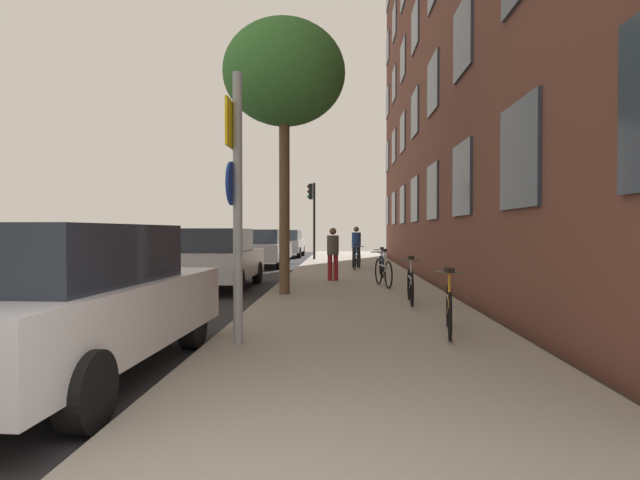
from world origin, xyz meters
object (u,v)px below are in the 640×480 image
Objects in this scene: pedestrian_1 at (356,244)px; sign_post at (236,192)px; tree_near at (284,75)px; pedestrian_0 at (333,250)px; bicycle_1 at (410,285)px; traffic_light at (312,207)px; car_2 at (266,248)px; car_3 at (288,243)px; bicycle_3 at (382,265)px; car_1 at (219,258)px; car_0 at (72,300)px; bicycle_0 at (449,308)px; bicycle_4 at (357,259)px; bicycle_2 at (383,272)px.

sign_post is at bearing -98.07° from pedestrian_1.
tree_near is 5.32m from pedestrian_0.
tree_near is 3.83× the size of bicycle_1.
traffic_light is 11.38m from pedestrian_0.
pedestrian_0 is 0.35× the size of car_2.
car_3 is (-1.73, 4.23, -1.96)m from traffic_light.
bicycle_3 is at bearing 43.30° from pedestrian_0.
traffic_light reaches higher than car_1.
bicycle_1 is (2.74, 3.73, -1.57)m from sign_post.
pedestrian_0 is 7.68m from car_2.
bicycle_3 is 0.39× the size of car_1.
car_3 is at bearing 111.34° from pedestrian_1.
car_1 is 16.67m from car_3.
bicycle_1 is 0.37× the size of car_0.
bicycle_0 is 3.00m from bicycle_1.
bicycle_4 is 14.46m from car_0.
traffic_light is 2.32× the size of bicycle_3.
bicycle_3 is (2.65, 9.73, -1.58)m from sign_post.
car_1 is (-3.06, -1.27, -0.16)m from pedestrian_0.
car_2 is (-4.56, 5.62, 0.36)m from bicycle_3.
bicycle_4 is 0.39× the size of car_1.
bicycle_2 is (2.45, 6.73, -1.56)m from sign_post.
bicycle_0 is at bearing -85.64° from bicycle_4.
pedestrian_1 is 7.94m from car_1.
bicycle_4 is 1.31m from pedestrian_1.
car_1 is 0.99× the size of car_2.
car_3 is at bearing 112.21° from traffic_light.
car_3 is (0.07, 8.33, 0.00)m from car_2.
bicycle_3 is (2.76, -9.72, -2.31)m from traffic_light.
bicycle_1 is at bearing -85.68° from pedestrian_1.
pedestrian_1 reaches higher than bicycle_1.
tree_near is 1.43× the size of car_1.
car_2 reaches higher than bicycle_0.
bicycle_1 is 1.05× the size of pedestrian_0.
sign_post is at bearing -74.51° from car_1.
sign_post is 0.79× the size of car_0.
bicycle_4 is 0.38× the size of car_2.
traffic_light is 0.89× the size of car_2.
car_0 is (-4.31, -2.05, 0.36)m from bicycle_0.
car_0 is (-3.39, -14.05, 0.35)m from bicycle_4.
car_3 is at bearing 101.60° from bicycle_0.
traffic_light is 2.34× the size of bicycle_2.
traffic_light is at bearing 101.42° from bicycle_2.
car_1 reaches higher than bicycle_4.
bicycle_2 is at bearing -86.16° from pedestrian_1.
car_1 is at bearing 176.34° from bicycle_2.
bicycle_3 reaches higher than bicycle_0.
bicycle_3 is 7.24m from car_2.
sign_post is 0.56× the size of tree_near.
bicycle_1 is at bearing -68.16° from car_2.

